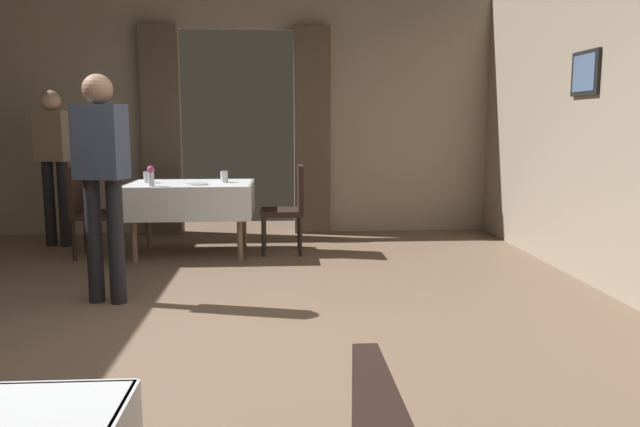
{
  "coord_description": "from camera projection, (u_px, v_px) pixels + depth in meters",
  "views": [
    {
      "loc": [
        0.53,
        -3.63,
        1.36
      ],
      "look_at": [
        0.78,
        0.36,
        0.78
      ],
      "focal_mm": 34.83,
      "sensor_mm": 36.0,
      "label": 1
    }
  ],
  "objects": [
    {
      "name": "wall_back",
      "position": [
        237.0,
        111.0,
        7.66
      ],
      "size": [
        6.4,
        0.27,
        3.0
      ],
      "color": "gray",
      "rests_on": "ground"
    },
    {
      "name": "flower_vase_mid",
      "position": [
        151.0,
        175.0,
        6.08
      ],
      "size": [
        0.07,
        0.07,
        0.2
      ],
      "color": "silver",
      "rests_on": "dining_table_mid"
    },
    {
      "name": "ground",
      "position": [
        195.0,
        350.0,
        3.75
      ],
      "size": [
        10.08,
        10.08,
        0.0
      ],
      "primitive_type": "plane",
      "color": "#7A604C"
    },
    {
      "name": "person_diner_standing_aside",
      "position": [
        54.0,
        154.0,
        6.82
      ],
      "size": [
        0.4,
        0.3,
        1.72
      ],
      "color": "black",
      "rests_on": "ground"
    },
    {
      "name": "chair_mid_right",
      "position": [
        289.0,
        205.0,
        6.53
      ],
      "size": [
        0.45,
        0.44,
        0.93
      ],
      "color": "black",
      "rests_on": "ground"
    },
    {
      "name": "plate_mid_b",
      "position": [
        197.0,
        184.0,
        6.26
      ],
      "size": [
        0.24,
        0.24,
        0.01
      ],
      "primitive_type": "cylinder",
      "color": "white",
      "rests_on": "dining_table_mid"
    },
    {
      "name": "chair_mid_left",
      "position": [
        89.0,
        207.0,
        6.33
      ],
      "size": [
        0.44,
        0.44,
        0.93
      ],
      "color": "black",
      "rests_on": "ground"
    },
    {
      "name": "person_waiter_by_doorway",
      "position": [
        102.0,
        169.0,
        4.62
      ],
      "size": [
        0.4,
        0.3,
        1.72
      ],
      "color": "black",
      "rests_on": "ground"
    },
    {
      "name": "glass_mid_d",
      "position": [
        147.0,
        177.0,
        6.44
      ],
      "size": [
        0.08,
        0.08,
        0.12
      ],
      "primitive_type": "cylinder",
      "color": "silver",
      "rests_on": "dining_table_mid"
    },
    {
      "name": "glass_mid_c",
      "position": [
        224.0,
        177.0,
        6.48
      ],
      "size": [
        0.08,
        0.08,
        0.12
      ],
      "primitive_type": "cylinder",
      "color": "silver",
      "rests_on": "dining_table_mid"
    },
    {
      "name": "dining_table_mid",
      "position": [
        191.0,
        194.0,
        6.45
      ],
      "size": [
        1.28,
        0.92,
        0.75
      ],
      "color": "#7A604C",
      "rests_on": "ground"
    }
  ]
}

